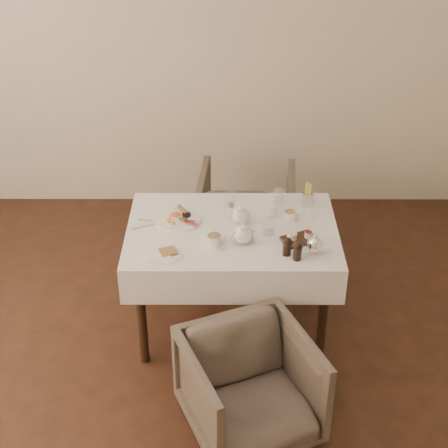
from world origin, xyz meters
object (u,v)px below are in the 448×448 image
at_px(table, 232,245).
at_px(armchair_far, 246,213).
at_px(armchair_near, 250,388).
at_px(breakfast_plate, 178,219).
at_px(teapot_centre, 240,214).

bearing_deg(table, armchair_far, 82.59).
bearing_deg(armchair_near, table, 72.88).
relative_size(table, armchair_near, 1.93).
bearing_deg(breakfast_plate, armchair_near, -72.48).
height_order(armchair_near, breakfast_plate, breakfast_plate).
height_order(armchair_far, breakfast_plate, breakfast_plate).
bearing_deg(table, breakfast_plate, 163.53).
bearing_deg(breakfast_plate, table, -22.69).
relative_size(table, teapot_centre, 8.32).
bearing_deg(table, teapot_centre, 54.40).
relative_size(armchair_near, breakfast_plate, 2.32).
bearing_deg(armchair_far, table, 87.32).
height_order(breakfast_plate, teapot_centre, teapot_centre).
distance_m(armchair_near, armchair_far, 1.77).
relative_size(table, breakfast_plate, 4.47).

